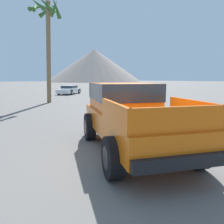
{
  "coord_description": "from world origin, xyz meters",
  "views": [
    {
      "loc": [
        -3.91,
        -4.05,
        2.09
      ],
      "look_at": [
        0.3,
        1.42,
        1.03
      ],
      "focal_mm": 35.0,
      "sensor_mm": 36.0,
      "label": 1
    }
  ],
  "objects_px": {
    "parked_car_white": "(69,90)",
    "palm_tree_tall": "(47,26)",
    "red_convertible_car": "(224,123)",
    "orange_pickup_truck": "(129,111)"
  },
  "relations": [
    {
      "from": "palm_tree_tall",
      "to": "red_convertible_car",
      "type": "bearing_deg",
      "value": -85.59
    },
    {
      "from": "red_convertible_car",
      "to": "parked_car_white",
      "type": "xyz_separation_m",
      "value": [
        5.05,
        23.03,
        0.18
      ]
    },
    {
      "from": "parked_car_white",
      "to": "palm_tree_tall",
      "type": "relative_size",
      "value": 0.53
    },
    {
      "from": "orange_pickup_truck",
      "to": "parked_car_white",
      "type": "bearing_deg",
      "value": 90.67
    },
    {
      "from": "orange_pickup_truck",
      "to": "red_convertible_car",
      "type": "height_order",
      "value": "orange_pickup_truck"
    },
    {
      "from": "orange_pickup_truck",
      "to": "red_convertible_car",
      "type": "distance_m",
      "value": 4.18
    },
    {
      "from": "red_convertible_car",
      "to": "parked_car_white",
      "type": "height_order",
      "value": "parked_car_white"
    },
    {
      "from": "parked_car_white",
      "to": "orange_pickup_truck",
      "type": "bearing_deg",
      "value": 117.23
    },
    {
      "from": "red_convertible_car",
      "to": "orange_pickup_truck",
      "type": "bearing_deg",
      "value": -161.4
    },
    {
      "from": "orange_pickup_truck",
      "to": "palm_tree_tall",
      "type": "xyz_separation_m",
      "value": [
        2.89,
        13.49,
        5.26
      ]
    }
  ]
}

